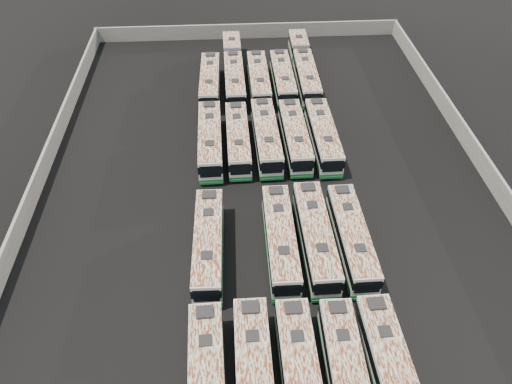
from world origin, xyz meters
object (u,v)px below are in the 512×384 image
(bus_midback_right, at_px, (295,136))
(bus_back_far_left, at_px, (210,82))
(bus_front_center, at_px, (301,381))
(bus_back_far_right, at_px, (304,66))
(bus_front_far_right, at_px, (392,375))
(bus_midfront_center, at_px, (280,239))
(bus_midback_far_right, at_px, (323,136))
(bus_midfront_far_left, at_px, (209,244))
(bus_midback_far_left, at_px, (210,140))
(bus_back_left, at_px, (234,69))
(bus_back_right, at_px, (283,78))
(bus_midback_left, at_px, (238,139))
(bus_back_center, at_px, (259,80))
(bus_midback_center, at_px, (266,137))
(bus_midfront_far_right, at_px, (352,238))
(bus_front_right, at_px, (347,378))
(bus_midfront_right, at_px, (316,237))
(bus_front_left, at_px, (254,381))

(bus_midback_right, xyz_separation_m, bus_back_far_left, (-9.18, 12.44, -0.02))
(bus_front_center, xyz_separation_m, bus_back_far_right, (6.06, 43.23, -0.03))
(bus_front_far_right, height_order, bus_midfront_center, bus_front_far_right)
(bus_midfront_center, distance_m, bus_back_far_right, 31.17)
(bus_midback_far_right, bearing_deg, bus_midfront_far_left, -129.55)
(bus_midback_far_left, xyz_separation_m, bus_back_far_left, (-0.10, 12.63, -0.07))
(bus_midfront_center, bearing_deg, bus_back_left, 95.98)
(bus_midback_right, bearing_deg, bus_back_right, 89.02)
(bus_midback_left, xyz_separation_m, bus_back_right, (6.14, 12.77, 0.01))
(bus_midback_right, relative_size, bus_back_center, 1.00)
(bus_midfront_center, xyz_separation_m, bus_midback_center, (-0.02, 14.99, 0.04))
(bus_back_right, bearing_deg, bus_back_far_right, 43.89)
(bus_midfront_far_left, bearing_deg, bus_midfront_far_right, 1.10)
(bus_midback_far_left, height_order, bus_back_left, bus_midback_far_left)
(bus_midback_left, height_order, bus_midback_center, bus_midback_center)
(bus_front_right, xyz_separation_m, bus_front_far_right, (3.01, 0.00, 0.03))
(bus_midback_center, height_order, bus_midback_far_right, bus_midback_center)
(bus_front_far_right, relative_size, bus_midfront_far_right, 1.03)
(bus_midback_far_right, xyz_separation_m, bus_back_right, (-3.01, 12.79, -0.03))
(bus_midback_left, height_order, bus_back_far_right, bus_back_far_right)
(bus_back_right, height_order, bus_back_far_right, bus_back_far_right)
(bus_midfront_far_right, xyz_separation_m, bus_back_far_left, (-12.20, 27.51, -0.01))
(bus_midfront_far_left, xyz_separation_m, bus_midback_far_right, (12.16, 14.90, 0.02))
(bus_back_center, bearing_deg, bus_midfront_far_right, -77.83)
(bus_midfront_right, xyz_separation_m, bus_midback_far_left, (-9.03, 14.68, -0.00))
(bus_midback_far_right, height_order, bus_back_center, bus_midback_far_right)
(bus_front_right, distance_m, bus_back_right, 40.26)
(bus_midback_far_left, bearing_deg, bus_back_left, 78.63)
(bus_front_right, distance_m, bus_midfront_center, 13.08)
(bus_midback_left, bearing_deg, bus_midback_center, 3.11)
(bus_front_right, distance_m, bus_midback_left, 28.19)
(bus_midback_right, bearing_deg, bus_midfront_center, -102.56)
(bus_midfront_far_left, distance_m, bus_back_right, 29.17)
(bus_front_right, xyz_separation_m, bus_midfront_far_right, (2.94, 12.57, -0.01))
(bus_midfront_center, bearing_deg, bus_back_far_left, 102.81)
(bus_front_far_right, height_order, bus_back_far_right, bus_front_far_right)
(bus_midfront_right, height_order, bus_midback_far_right, bus_midfront_right)
(bus_midfront_right, xyz_separation_m, bus_midback_left, (-6.09, 14.72, -0.07))
(bus_front_right, height_order, bus_back_far_left, bus_front_right)
(bus_midfront_center, height_order, bus_back_left, same)
(bus_front_far_right, bearing_deg, bus_back_far_left, 105.85)
(bus_midback_far_left, xyz_separation_m, bus_back_far_right, (12.16, 15.80, -0.05))
(bus_front_right, bearing_deg, bus_midback_left, 103.91)
(bus_front_far_right, height_order, bus_midfront_right, bus_midfront_right)
(bus_midback_far_left, distance_m, bus_back_left, 15.88)
(bus_midfront_center, distance_m, bus_midback_far_right, 15.98)
(bus_front_far_right, bearing_deg, bus_midback_far_right, 88.98)
(bus_front_center, bearing_deg, bus_midfront_center, 90.13)
(bus_midfront_far_right, xyz_separation_m, bus_back_right, (-3.02, 27.70, 0.00))
(bus_front_left, relative_size, bus_front_right, 1.03)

